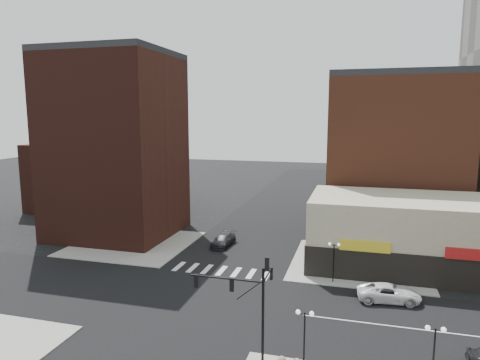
% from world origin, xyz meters
% --- Properties ---
extents(ground, '(240.00, 240.00, 0.00)m').
position_xyz_m(ground, '(0.00, 0.00, 0.00)').
color(ground, black).
rests_on(ground, ground).
extents(road_ew, '(200.00, 14.00, 0.02)m').
position_xyz_m(road_ew, '(0.00, 0.00, 0.01)').
color(road_ew, black).
rests_on(road_ew, ground).
extents(road_ns, '(14.00, 200.00, 0.02)m').
position_xyz_m(road_ns, '(0.00, 0.00, 0.01)').
color(road_ns, black).
rests_on(road_ns, ground).
extents(sidewalk_nw, '(15.00, 15.00, 0.12)m').
position_xyz_m(sidewalk_nw, '(-14.50, 14.50, 0.06)').
color(sidewalk_nw, gray).
rests_on(sidewalk_nw, ground).
extents(sidewalk_ne, '(15.00, 15.00, 0.12)m').
position_xyz_m(sidewalk_ne, '(14.50, 14.50, 0.06)').
color(sidewalk_ne, gray).
rests_on(sidewalk_ne, ground).
extents(building_nw, '(16.00, 15.00, 25.00)m').
position_xyz_m(building_nw, '(-19.00, 18.50, 12.50)').
color(building_nw, '#3D1A13').
rests_on(building_nw, ground).
extents(building_nw_low, '(20.00, 18.00, 12.00)m').
position_xyz_m(building_nw_low, '(-32.00, 34.00, 6.00)').
color(building_nw_low, '#3D1A13').
rests_on(building_nw_low, ground).
extents(building_ne_midrise, '(18.00, 15.00, 22.00)m').
position_xyz_m(building_ne_midrise, '(19.00, 29.50, 11.00)').
color(building_ne_midrise, brown).
rests_on(building_ne_midrise, ground).
extents(building_ne_row, '(24.20, 12.20, 8.00)m').
position_xyz_m(building_ne_row, '(21.00, 15.00, 3.30)').
color(building_ne_row, '#BFB297').
rests_on(building_ne_row, ground).
extents(traffic_signal, '(5.59, 3.09, 7.77)m').
position_xyz_m(traffic_signal, '(7.24, -7.83, 4.96)').
color(traffic_signal, black).
rests_on(traffic_signal, ground).
extents(street_lamp_se_a, '(1.22, 0.32, 4.16)m').
position_xyz_m(street_lamp_se_a, '(11.00, -8.00, 3.29)').
color(street_lamp_se_a, black).
rests_on(street_lamp_se_a, sidewalk_se).
extents(street_lamp_se_b, '(1.22, 0.32, 4.16)m').
position_xyz_m(street_lamp_se_b, '(19.00, -8.00, 3.29)').
color(street_lamp_se_b, black).
rests_on(street_lamp_se_b, sidewalk_se).
extents(street_lamp_ne, '(1.22, 0.32, 4.16)m').
position_xyz_m(street_lamp_ne, '(12.00, 8.00, 3.29)').
color(street_lamp_ne, black).
rests_on(street_lamp_ne, sidewalk_ne).
extents(white_suv, '(5.97, 3.29, 1.58)m').
position_xyz_m(white_suv, '(17.24, 4.97, 0.79)').
color(white_suv, white).
rests_on(white_suv, ground).
extents(dark_sedan_north, '(2.49, 5.40, 1.53)m').
position_xyz_m(dark_sedan_north, '(-2.70, 17.02, 0.76)').
color(dark_sedan_north, black).
rests_on(dark_sedan_north, ground).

